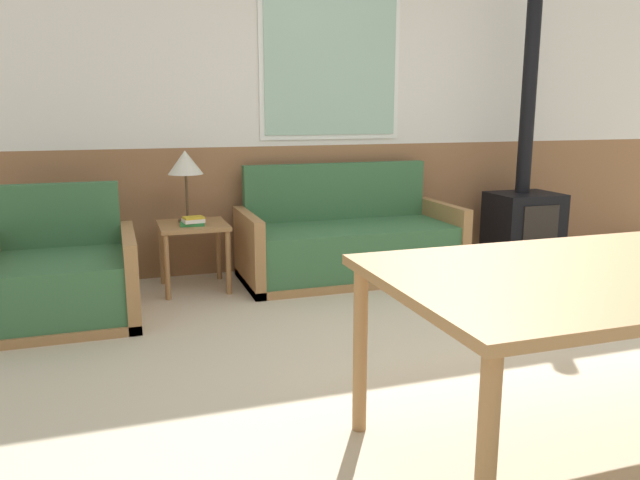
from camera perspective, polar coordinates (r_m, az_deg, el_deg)
ground_plane at (r=3.34m, az=17.19°, el=-12.41°), size 16.00×16.00×0.00m
wall_back at (r=5.39m, az=1.43°, el=12.15°), size 7.20×0.09×2.70m
couch at (r=5.03m, az=2.68°, el=-0.41°), size 1.74×0.79×0.90m
armchair at (r=4.33m, az=-22.53°, el=-3.56°), size 0.93×0.87×0.85m
side_table at (r=4.76m, az=-11.51°, el=0.45°), size 0.50×0.50×0.50m
table_lamp at (r=4.77m, az=-12.21°, el=6.75°), size 0.26×0.26×0.54m
book_stack at (r=4.65m, az=-11.55°, el=1.68°), size 0.18×0.15×0.07m
dining_table at (r=2.61m, az=25.28°, el=-3.69°), size 1.80×1.05×0.76m
wood_stove at (r=5.81m, az=18.19°, el=3.39°), size 0.58×0.48×2.38m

